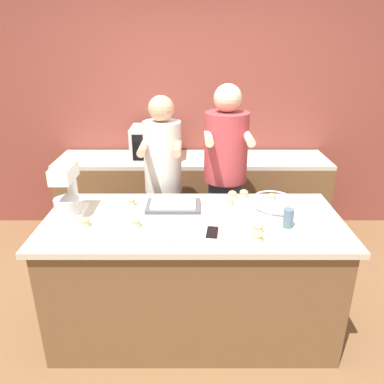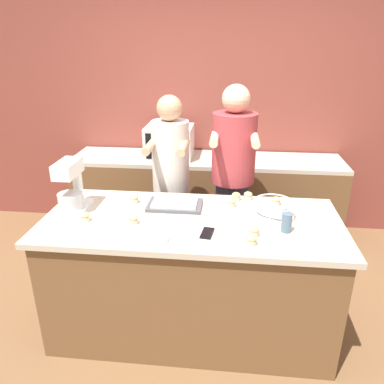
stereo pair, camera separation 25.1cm
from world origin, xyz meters
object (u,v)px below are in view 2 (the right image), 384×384
object	(u,v)px
person_right	(232,184)
cupcake_2	(134,199)
microwave_oven	(169,142)
cupcake_1	(236,196)
cupcake_4	(254,231)
small_plate	(155,238)
cell_phone	(207,233)
cupcake_7	(231,203)
stand_mixer	(71,189)
cupcake_0	(85,217)
person_left	(171,186)
mixing_bowl	(273,209)
cupcake_5	(251,240)
cupcake_8	(133,219)
baking_tray	(175,204)
cupcake_6	(248,196)
drinking_glass	(287,223)
cupcake_3	(276,201)

from	to	relation	value
person_right	cupcake_2	xyz separation A→B (m)	(-0.73, -0.47, 0.03)
microwave_oven	cupcake_1	size ratio (longest dim) A/B	7.30
cupcake_4	small_plate	bearing A→B (deg)	-169.04
cell_phone	cupcake_7	distance (m)	0.45
stand_mixer	cupcake_4	xyz separation A→B (m)	(1.26, -0.25, -0.13)
microwave_oven	cupcake_0	world-z (taller)	microwave_oven
person_left	cupcake_7	world-z (taller)	person_left
mixing_bowl	cupcake_4	world-z (taller)	mixing_bowl
small_plate	cupcake_0	bearing A→B (deg)	158.77
person_right	cupcake_5	size ratio (longest dim) A/B	26.29
person_left	mixing_bowl	distance (m)	1.02
cell_phone	cupcake_8	bearing A→B (deg)	170.06
person_right	baking_tray	distance (m)	0.66
cupcake_8	cupcake_6	bearing A→B (deg)	32.33
drinking_glass	small_plate	bearing A→B (deg)	-166.60
cupcake_2	cupcake_8	bearing A→B (deg)	-76.88
cupcake_0	cupcake_1	distance (m)	1.11
cupcake_5	mixing_bowl	bearing A→B (deg)	66.94
cell_phone	drinking_glass	distance (m)	0.50
microwave_oven	cupcake_7	xyz separation A→B (m)	(0.65, -1.22, -0.12)
cell_phone	baking_tray	bearing A→B (deg)	124.41
stand_mixer	mixing_bowl	distance (m)	1.40
cupcake_2	cupcake_8	xyz separation A→B (m)	(0.08, -0.34, 0.00)
cupcake_5	cupcake_8	xyz separation A→B (m)	(-0.76, 0.19, 0.00)
stand_mixer	drinking_glass	distance (m)	1.48
cupcake_8	small_plate	bearing A→B (deg)	-46.82
cupcake_8	cupcake_5	bearing A→B (deg)	-14.14
cupcake_5	small_plate	bearing A→B (deg)	-179.72
baking_tray	cupcake_0	size ratio (longest dim) A/B	5.99
person_left	cupcake_1	xyz separation A→B (m)	(0.55, -0.35, 0.07)
cupcake_0	microwave_oven	bearing A→B (deg)	78.36
stand_mixer	mixing_bowl	xyz separation A→B (m)	(1.40, 0.01, -0.09)
drinking_glass	baking_tray	bearing A→B (deg)	158.40
cupcake_0	mixing_bowl	bearing A→B (deg)	7.92
person_left	cupcake_7	distance (m)	0.70
baking_tray	stand_mixer	bearing A→B (deg)	-169.73
cupcake_1	cupcake_6	xyz separation A→B (m)	(0.09, 0.02, 0.00)
cell_phone	cupcake_6	bearing A→B (deg)	64.62
person_left	cupcake_3	distance (m)	0.94
person_left	cupcake_0	distance (m)	0.93
cupcake_1	cupcake_8	bearing A→B (deg)	-145.62
cell_phone	drinking_glass	size ratio (longest dim) A/B	1.21
small_plate	cupcake_3	xyz separation A→B (m)	(0.78, 0.61, 0.02)
cupcake_1	cupcake_6	size ratio (longest dim) A/B	1.00
mixing_bowl	cupcake_7	world-z (taller)	mixing_bowl
person_left	drinking_glass	size ratio (longest dim) A/B	12.97
small_plate	microwave_oven	bearing A→B (deg)	96.27
person_left	baking_tray	size ratio (longest dim) A/B	4.16
mixing_bowl	cupcake_7	distance (m)	0.33
person_right	cell_phone	bearing A→B (deg)	-99.65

